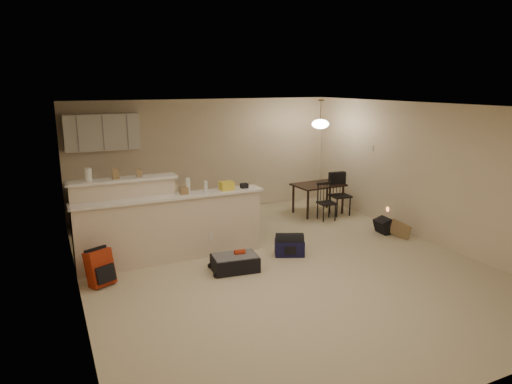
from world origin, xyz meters
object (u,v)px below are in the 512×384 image
suitcase (235,263)px  navy_duffel (289,248)px  pendant_lamp (320,124)px  red_backpack (100,268)px  dining_chair_near (327,202)px  black_daypack (384,226)px  dining_table (318,188)px  dining_chair_far (340,195)px

suitcase → navy_duffel: bearing=17.3°
pendant_lamp → red_backpack: (-4.84, -1.83, -1.73)m
dining_chair_near → suitcase: (-2.79, -1.66, -0.28)m
dining_chair_near → black_daypack: size_ratio=2.43×
pendant_lamp → red_backpack: size_ratio=1.20×
suitcase → navy_duffel: (1.08, 0.20, 0.02)m
pendant_lamp → dining_chair_near: bearing=-102.3°
suitcase → red_backpack: bearing=176.6°
dining_table → black_daypack: (0.40, -1.72, -0.45)m
suitcase → red_backpack: (-1.95, 0.35, 0.14)m
navy_duffel → pendant_lamp: bearing=70.9°
dining_chair_far → red_backpack: dining_chair_far is taller
pendant_lamp → dining_chair_far: bearing=-39.1°
pendant_lamp → dining_chair_near: (-0.11, -0.51, -1.60)m
pendant_lamp → suitcase: 4.08m
suitcase → black_daypack: (3.30, 0.45, 0.03)m
dining_chair_near → dining_chair_far: dining_chair_far is taller
pendant_lamp → dining_chair_far: pendant_lamp is taller
black_daypack → dining_chair_far: bearing=5.1°
dining_table → black_daypack: dining_table is taller
pendant_lamp → navy_duffel: (-1.82, -1.97, -1.86)m
suitcase → black_daypack: 3.33m
dining_chair_far → suitcase: size_ratio=1.31×
navy_duffel → black_daypack: 2.24m
dining_table → dining_chair_far: bearing=-41.9°
dining_chair_near → navy_duffel: 2.26m
dining_table → dining_chair_near: bearing=-105.1°
dining_chair_far → dining_chair_near: bearing=-152.6°
pendant_lamp → black_daypack: size_ratio=1.91×
suitcase → black_daypack: black_daypack is taller
dining_chair_near → pendant_lamp: bearing=82.5°
navy_duffel → dining_chair_far: bearing=60.8°
pendant_lamp → dining_chair_far: 1.61m
red_backpack → black_daypack: bearing=-23.8°
dining_table → pendant_lamp: size_ratio=1.78×
dining_table → navy_duffel: dining_table is taller
suitcase → dining_chair_near: bearing=37.5°
red_backpack → suitcase: bearing=-35.0°
dining_table → pendant_lamp: 1.40m
dining_table → red_backpack: bearing=-162.2°
navy_duffel → suitcase: bearing=-145.7°
suitcase → navy_duffel: size_ratio=1.43×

